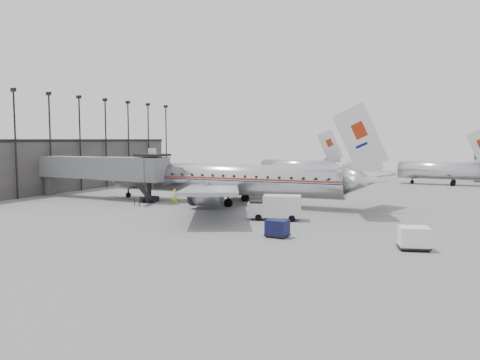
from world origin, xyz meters
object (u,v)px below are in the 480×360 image
object	(u,v)px
baggage_cart_navy	(277,228)
ramp_worker	(175,197)
service_van	(275,207)
airliner	(228,179)
baggage_cart_white	(414,238)

from	to	relation	value
baggage_cart_navy	ramp_worker	world-z (taller)	ramp_worker
service_van	airliner	bearing A→B (deg)	122.61
airliner	baggage_cart_white	bearing A→B (deg)	-36.91
airliner	ramp_worker	bearing A→B (deg)	-149.19
airliner	ramp_worker	distance (m)	7.09
service_van	baggage_cart_white	xyz separation A→B (m)	(14.20, -7.82, -0.40)
baggage_cart_navy	ramp_worker	distance (m)	22.98
service_van	ramp_worker	world-z (taller)	service_van
service_van	ramp_worker	distance (m)	16.43
baggage_cart_white	ramp_worker	world-z (taller)	ramp_worker
airliner	service_van	world-z (taller)	airliner
airliner	baggage_cart_navy	world-z (taller)	airliner
baggage_cart_white	ramp_worker	size ratio (longest dim) A/B	1.34
baggage_cart_white	ramp_worker	bearing A→B (deg)	139.14
ramp_worker	service_van	bearing A→B (deg)	-50.33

